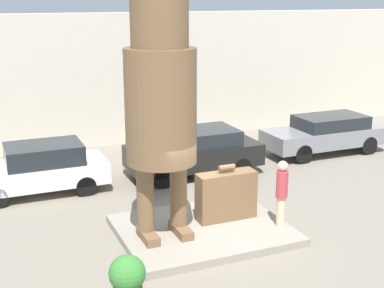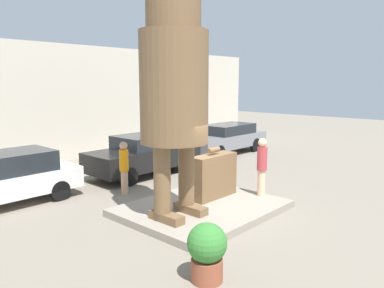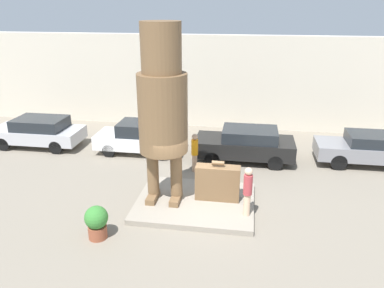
{
  "view_description": "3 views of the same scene",
  "coord_description": "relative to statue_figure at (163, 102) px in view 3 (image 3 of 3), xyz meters",
  "views": [
    {
      "loc": [
        -5.03,
        -11.22,
        5.76
      ],
      "look_at": [
        -0.28,
        0.03,
        2.35
      ],
      "focal_mm": 50.0,
      "sensor_mm": 36.0,
      "label": 1
    },
    {
      "loc": [
        -7.33,
        -6.39,
        3.47
      ],
      "look_at": [
        -0.12,
        0.27,
        1.85
      ],
      "focal_mm": 35.0,
      "sensor_mm": 36.0,
      "label": 2
    },
    {
      "loc": [
        1.71,
        -11.54,
        6.74
      ],
      "look_at": [
        -0.09,
        -0.16,
        2.37
      ],
      "focal_mm": 35.0,
      "sensor_mm": 36.0,
      "label": 3
    }
  ],
  "objects": [
    {
      "name": "building_backdrop",
      "position": [
        1.08,
        9.29,
        -1.16
      ],
      "size": [
        28.0,
        0.6,
        5.13
      ],
      "color": "beige",
      "rests_on": "ground_plane"
    },
    {
      "name": "giant_suitcase",
      "position": [
        1.83,
        0.28,
        -2.9
      ],
      "size": [
        1.55,
        0.5,
        1.46
      ],
      "color": "brown",
      "rests_on": "pedestal"
    },
    {
      "name": "parked_car_silver",
      "position": [
        -7.46,
        4.6,
        -2.94
      ],
      "size": [
        4.39,
        1.85,
        1.46
      ],
      "rotation": [
        0.0,
        0.0,
        3.14
      ],
      "color": "#B7B7BC",
      "rests_on": "ground_plane"
    },
    {
      "name": "ground_plane",
      "position": [
        1.08,
        0.03,
        -3.72
      ],
      "size": [
        60.0,
        60.0,
        0.0
      ],
      "primitive_type": "plane",
      "color": "gray"
    },
    {
      "name": "planter_pot",
      "position": [
        -1.56,
        -2.38,
        -3.15
      ],
      "size": [
        0.71,
        0.71,
        1.06
      ],
      "color": "brown",
      "rests_on": "ground_plane"
    },
    {
      "name": "parked_car_white",
      "position": [
        -2.24,
        4.57,
        -2.94
      ],
      "size": [
        4.03,
        1.71,
        1.51
      ],
      "rotation": [
        0.0,
        0.0,
        3.14
      ],
      "color": "silver",
      "rests_on": "ground_plane"
    },
    {
      "name": "parked_car_grey",
      "position": [
        8.22,
        4.73,
        -2.94
      ],
      "size": [
        4.7,
        1.71,
        1.44
      ],
      "rotation": [
        0.0,
        0.0,
        3.14
      ],
      "color": "gray",
      "rests_on": "ground_plane"
    },
    {
      "name": "statue_figure",
      "position": [
        0.0,
        0.0,
        0.0
      ],
      "size": [
        1.63,
        1.63,
        6.04
      ],
      "color": "brown",
      "rests_on": "pedestal"
    },
    {
      "name": "parked_car_black",
      "position": [
        2.72,
        4.35,
        -2.91
      ],
      "size": [
        4.37,
        1.84,
        1.52
      ],
      "rotation": [
        0.0,
        0.0,
        3.14
      ],
      "color": "black",
      "rests_on": "ground_plane"
    },
    {
      "name": "pedestal",
      "position": [
        1.08,
        0.03,
        -3.63
      ],
      "size": [
        4.12,
        3.31,
        0.19
      ],
      "color": "gray",
      "rests_on": "ground_plane"
    },
    {
      "name": "worker_hivis",
      "position": [
        0.63,
        2.87,
        -2.81
      ],
      "size": [
        0.28,
        0.28,
        1.67
      ],
      "color": "tan",
      "rests_on": "ground_plane"
    },
    {
      "name": "tourist",
      "position": [
        2.88,
        -0.67,
        -2.6
      ],
      "size": [
        0.29,
        0.29,
        1.7
      ],
      "color": "beige",
      "rests_on": "pedestal"
    }
  ]
}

